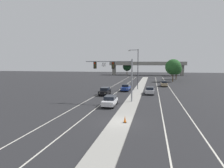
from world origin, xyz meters
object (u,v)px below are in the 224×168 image
object	(u,v)px
overhead_signal_mast	(116,71)
tree_far_right_a	(173,67)
tree_far_right_b	(171,69)
car_receding_silver	(150,90)
car_receding_tan	(164,84)
traffic_cone_median_nose	(125,119)
car_oncoming_blue	(126,87)
car_oncoming_white	(110,101)
street_lamp_median	(137,67)
tree_far_left_a	(127,67)
car_oncoming_black	(105,91)
tree_far_right_c	(176,69)

from	to	relation	value
overhead_signal_mast	tree_far_right_a	xyz separation A→B (m)	(13.26, 40.83, -0.00)
tree_far_right_b	car_receding_silver	bearing A→B (deg)	-98.98
car_receding_tan	traffic_cone_median_nose	size ratio (longest dim) A/B	6.06
overhead_signal_mast	car_oncoming_blue	world-z (taller)	overhead_signal_mast
overhead_signal_mast	car_oncoming_blue	xyz separation A→B (m)	(-0.26, 13.80, -4.55)
car_receding_tan	traffic_cone_median_nose	xyz separation A→B (m)	(-6.11, -37.09, -0.31)
overhead_signal_mast	car_receding_silver	xyz separation A→B (m)	(5.56, 9.80, -4.55)
overhead_signal_mast	tree_far_right_b	size ratio (longest dim) A/B	1.47
car_oncoming_white	car_oncoming_blue	size ratio (longest dim) A/B	1.00
car_oncoming_blue	tree_far_right_a	distance (m)	30.57
street_lamp_median	tree_far_left_a	distance (m)	66.83
car_receding_silver	traffic_cone_median_nose	xyz separation A→B (m)	(-2.36, -21.73, -0.31)
car_oncoming_black	traffic_cone_median_nose	xyz separation A→B (m)	(6.94, -18.68, -0.31)
tree_far_right_c	tree_far_right_b	xyz separation A→B (m)	(0.10, 22.52, -0.63)
car_oncoming_blue	car_receding_tan	size ratio (longest dim) A/B	1.00
tree_far_right_a	tree_far_left_a	size ratio (longest dim) A/B	1.13
tree_far_left_a	car_oncoming_white	bearing A→B (deg)	-84.20
car_receding_tan	tree_far_right_c	bearing A→B (deg)	76.49
car_oncoming_white	car_oncoming_black	size ratio (longest dim) A/B	1.00
street_lamp_median	car_oncoming_black	xyz separation A→B (m)	(-5.91, -9.41, -4.97)
car_oncoming_white	tree_far_right_c	distance (m)	57.01
street_lamp_median	car_oncoming_black	bearing A→B (deg)	-122.15
car_oncoming_black	tree_far_right_a	bearing A→B (deg)	63.50
car_receding_silver	car_oncoming_white	bearing A→B (deg)	-114.01
car_oncoming_white	traffic_cone_median_nose	size ratio (longest dim) A/B	6.06
tree_far_left_a	street_lamp_median	bearing A→B (deg)	-80.34
tree_far_right_b	tree_far_left_a	bearing A→B (deg)	161.32
tree_far_right_a	street_lamp_median	bearing A→B (deg)	-114.18
tree_far_right_a	tree_far_left_a	xyz separation A→B (m)	(-22.29, 41.20, -0.62)
car_receding_silver	street_lamp_median	bearing A→B (deg)	118.00
car_receding_silver	tree_far_right_a	bearing A→B (deg)	76.07
car_oncoming_blue	tree_far_left_a	xyz separation A→B (m)	(-8.77, 68.23, 3.93)
traffic_cone_median_nose	tree_far_right_b	world-z (taller)	tree_far_right_b
car_oncoming_black	car_receding_silver	bearing A→B (deg)	18.16
traffic_cone_median_nose	tree_far_right_a	bearing A→B (deg)	79.21
tree_far_right_c	traffic_cone_median_nose	bearing A→B (deg)	-101.08
car_oncoming_blue	tree_far_right_a	world-z (taller)	tree_far_right_a
tree_far_left_a	tree_far_right_c	size ratio (longest dim) A/B	1.11
car_receding_tan	car_oncoming_white	bearing A→B (deg)	-108.65
car_oncoming_white	traffic_cone_median_nose	xyz separation A→B (m)	(3.56, -8.46, -0.31)
car_oncoming_blue	tree_far_right_c	distance (m)	40.72
car_oncoming_white	car_receding_tan	bearing A→B (deg)	71.35
car_receding_tan	street_lamp_median	bearing A→B (deg)	-128.42
car_receding_silver	tree_far_right_a	distance (m)	32.29
street_lamp_median	car_receding_silver	size ratio (longest dim) A/B	2.23
overhead_signal_mast	car_receding_tan	size ratio (longest dim) A/B	1.83
street_lamp_median	car_receding_silver	world-z (taller)	street_lamp_median
car_oncoming_black	car_receding_silver	distance (m)	9.78
car_oncoming_black	tree_far_right_c	distance (m)	48.54
car_oncoming_white	tree_far_right_a	world-z (taller)	tree_far_right_a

